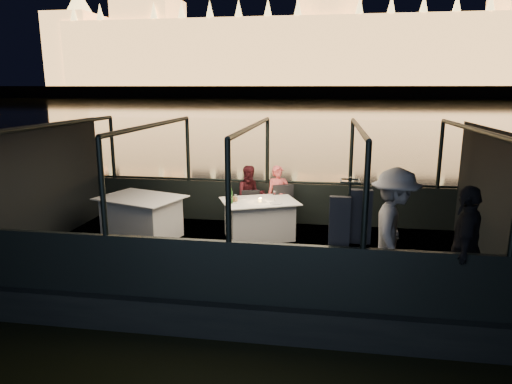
% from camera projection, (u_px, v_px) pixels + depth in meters
% --- Properties ---
extents(river_water, '(500.00, 500.00, 0.00)m').
position_uv_depth(river_water, '(322.00, 107.00, 85.52)').
color(river_water, black).
rests_on(river_water, ground).
extents(boat_hull, '(8.60, 4.40, 1.00)m').
position_uv_depth(boat_hull, '(253.00, 278.00, 8.48)').
color(boat_hull, black).
rests_on(boat_hull, river_water).
extents(boat_deck, '(8.00, 4.00, 0.04)m').
position_uv_depth(boat_deck, '(253.00, 253.00, 8.38)').
color(boat_deck, black).
rests_on(boat_deck, boat_hull).
extents(gunwale_port, '(8.00, 0.08, 0.90)m').
position_uv_depth(gunwale_port, '(267.00, 202.00, 10.20)').
color(gunwale_port, black).
rests_on(gunwale_port, boat_deck).
extents(gunwale_starboard, '(8.00, 0.08, 0.90)m').
position_uv_depth(gunwale_starboard, '(229.00, 272.00, 6.34)').
color(gunwale_starboard, black).
rests_on(gunwale_starboard, boat_deck).
extents(cabin_glass_port, '(8.00, 0.02, 1.40)m').
position_uv_depth(cabin_glass_port, '(267.00, 151.00, 9.94)').
color(cabin_glass_port, '#99B2B2').
rests_on(cabin_glass_port, gunwale_port).
extents(cabin_glass_starboard, '(8.00, 0.02, 1.40)m').
position_uv_depth(cabin_glass_starboard, '(228.00, 192.00, 6.09)').
color(cabin_glass_starboard, '#99B2B2').
rests_on(cabin_glass_starboard, gunwale_starboard).
extents(cabin_roof_glass, '(8.00, 4.00, 0.02)m').
position_uv_depth(cabin_roof_glass, '(252.00, 127.00, 7.86)').
color(cabin_roof_glass, '#99B2B2').
rests_on(cabin_roof_glass, boat_deck).
extents(end_wall_fore, '(0.02, 4.00, 2.30)m').
position_uv_depth(end_wall_fore, '(46.00, 184.00, 8.72)').
color(end_wall_fore, black).
rests_on(end_wall_fore, boat_deck).
extents(end_wall_aft, '(0.02, 4.00, 2.30)m').
position_uv_depth(end_wall_aft, '(492.00, 200.00, 7.51)').
color(end_wall_aft, black).
rests_on(end_wall_aft, boat_deck).
extents(canopy_ribs, '(8.00, 4.00, 2.30)m').
position_uv_depth(canopy_ribs, '(253.00, 191.00, 8.11)').
color(canopy_ribs, black).
rests_on(canopy_ribs, boat_deck).
extents(embankment, '(400.00, 140.00, 6.00)m').
position_uv_depth(embankment, '(326.00, 93.00, 210.47)').
color(embankment, '#423D33').
rests_on(embankment, ground).
extents(parliament_building, '(220.00, 32.00, 60.00)m').
position_uv_depth(parliament_building, '(328.00, 18.00, 170.51)').
color(parliament_building, '#F2D18C').
rests_on(parliament_building, embankment).
extents(dining_table_central, '(1.75, 1.54, 0.77)m').
position_uv_depth(dining_table_central, '(259.00, 219.00, 9.12)').
color(dining_table_central, beige).
rests_on(dining_table_central, boat_deck).
extents(dining_table_aft, '(1.86, 1.58, 0.84)m').
position_uv_depth(dining_table_aft, '(142.00, 219.00, 9.15)').
color(dining_table_aft, silver).
rests_on(dining_table_aft, boat_deck).
extents(chair_port_left, '(0.46, 0.46, 0.81)m').
position_uv_depth(chair_port_left, '(249.00, 209.00, 9.61)').
color(chair_port_left, black).
rests_on(chair_port_left, boat_deck).
extents(chair_port_right, '(0.59, 0.59, 0.96)m').
position_uv_depth(chair_port_right, '(282.00, 211.00, 9.48)').
color(chair_port_right, black).
rests_on(chair_port_right, boat_deck).
extents(coat_stand, '(0.62, 0.56, 1.79)m').
position_uv_depth(coat_stand, '(347.00, 241.00, 6.24)').
color(coat_stand, black).
rests_on(coat_stand, boat_deck).
extents(person_woman_coral, '(0.56, 0.46, 1.35)m').
position_uv_depth(person_woman_coral, '(278.00, 194.00, 9.70)').
color(person_woman_coral, '#E85654').
rests_on(person_woman_coral, boat_deck).
extents(person_man_maroon, '(0.75, 0.65, 1.33)m').
position_uv_depth(person_man_maroon, '(250.00, 192.00, 9.85)').
color(person_man_maroon, '#391015').
rests_on(person_man_maroon, boat_deck).
extents(passenger_stripe, '(0.83, 1.29, 1.87)m').
position_uv_depth(passenger_stripe, '(393.00, 237.00, 6.57)').
color(passenger_stripe, white).
rests_on(passenger_stripe, boat_deck).
extents(passenger_dark, '(0.74, 1.09, 1.71)m').
position_uv_depth(passenger_dark, '(465.00, 248.00, 6.14)').
color(passenger_dark, black).
rests_on(passenger_dark, boat_deck).
extents(wine_bottle, '(0.08, 0.08, 0.30)m').
position_uv_depth(wine_bottle, '(231.00, 196.00, 8.80)').
color(wine_bottle, '#163D16').
rests_on(wine_bottle, dining_table_central).
extents(bread_basket, '(0.23, 0.23, 0.07)m').
position_uv_depth(bread_basket, '(233.00, 199.00, 9.01)').
color(bread_basket, brown).
rests_on(bread_basket, dining_table_central).
extents(amber_candle, '(0.06, 0.06, 0.08)m').
position_uv_depth(amber_candle, '(260.00, 200.00, 8.94)').
color(amber_candle, '#FFB53F').
rests_on(amber_candle, dining_table_central).
extents(plate_near, '(0.24, 0.24, 0.01)m').
position_uv_depth(plate_near, '(276.00, 203.00, 8.82)').
color(plate_near, silver).
rests_on(plate_near, dining_table_central).
extents(plate_far, '(0.31, 0.31, 0.02)m').
position_uv_depth(plate_far, '(241.00, 198.00, 9.26)').
color(plate_far, silver).
rests_on(plate_far, dining_table_central).
extents(wine_glass_white, '(0.07, 0.07, 0.17)m').
position_uv_depth(wine_glass_white, '(236.00, 199.00, 8.81)').
color(wine_glass_white, silver).
rests_on(wine_glass_white, dining_table_central).
extents(wine_glass_red, '(0.07, 0.07, 0.19)m').
position_uv_depth(wine_glass_red, '(275.00, 196.00, 9.03)').
color(wine_glass_red, silver).
rests_on(wine_glass_red, dining_table_central).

